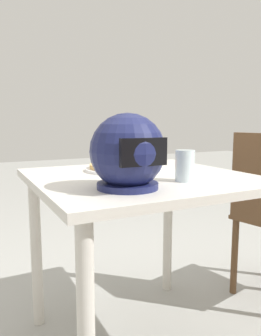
{
  "coord_description": "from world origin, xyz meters",
  "views": [
    {
      "loc": [
        0.63,
        1.15,
        0.96
      ],
      "look_at": [
        0.01,
        -0.08,
        0.76
      ],
      "focal_mm": 35.23,
      "sensor_mm": 36.0,
      "label": 1
    }
  ],
  "objects": [
    {
      "name": "pizza_plate",
      "position": [
        0.02,
        -0.15,
        0.75
      ],
      "size": [
        0.31,
        0.31,
        0.01
      ],
      "primitive_type": "cylinder",
      "color": "white",
      "rests_on": "dining_table"
    },
    {
      "name": "drinking_glass",
      "position": [
        -0.08,
        0.19,
        0.8
      ],
      "size": [
        0.07,
        0.07,
        0.11
      ],
      "primitive_type": "cylinder",
      "color": "silver",
      "rests_on": "dining_table"
    },
    {
      "name": "dining_table",
      "position": [
        0.0,
        0.0,
        0.63
      ],
      "size": [
        0.85,
        0.83,
        0.74
      ],
      "color": "beige",
      "rests_on": "ground"
    },
    {
      "name": "motorcycle_helmet",
      "position": [
        0.17,
        0.21,
        0.86
      ],
      "size": [
        0.24,
        0.24,
        0.24
      ],
      "color": "#191E4C",
      "rests_on": "dining_table"
    },
    {
      "name": "pizza",
      "position": [
        0.02,
        -0.16,
        0.77
      ],
      "size": [
        0.27,
        0.27,
        0.05
      ],
      "color": "tan",
      "rests_on": "pizza_plate"
    }
  ]
}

